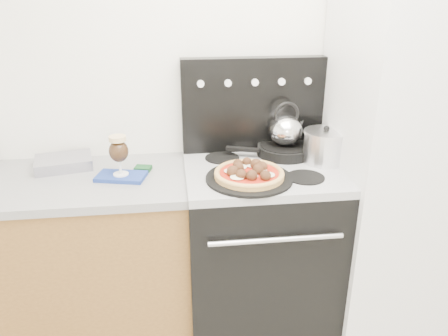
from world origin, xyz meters
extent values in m
cube|color=white|center=(0.00, 1.50, 1.25)|extent=(3.50, 0.01, 2.50)
cube|color=brown|center=(-1.02, 1.20, 0.43)|extent=(1.45, 0.60, 0.86)
cube|color=gray|center=(-1.02, 1.20, 0.88)|extent=(1.48, 0.63, 0.04)
cube|color=black|center=(0.08, 1.18, 0.44)|extent=(0.76, 0.65, 0.88)
cube|color=#ADADB2|center=(0.08, 1.18, 0.90)|extent=(0.76, 0.65, 0.04)
cube|color=black|center=(0.08, 1.45, 1.17)|extent=(0.76, 0.08, 0.50)
cube|color=silver|center=(0.78, 1.15, 0.95)|extent=(0.64, 0.68, 1.90)
cube|color=silver|center=(-0.91, 1.35, 0.93)|extent=(0.31, 0.25, 0.05)
cube|color=navy|center=(-0.61, 1.17, 0.91)|extent=(0.26, 0.18, 0.02)
cylinder|color=black|center=(-0.01, 1.04, 0.93)|extent=(0.49, 0.49, 0.01)
cylinder|color=black|center=(0.24, 1.34, 0.95)|extent=(0.37, 0.37, 0.05)
cylinder|color=silver|center=(0.41, 1.21, 1.00)|extent=(0.22, 0.22, 0.16)
camera|label=1|loc=(-0.36, -0.80, 1.75)|focal=35.00mm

